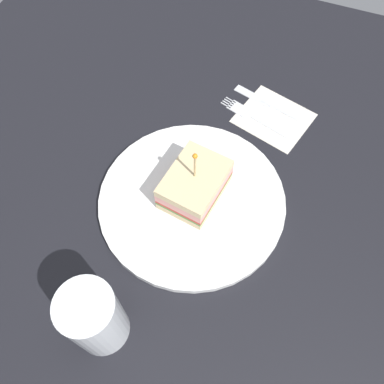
{
  "coord_description": "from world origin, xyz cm",
  "views": [
    {
      "loc": [
        -26.54,
        -10.31,
        53.46
      ],
      "look_at": [
        0.0,
        0.0,
        3.08
      ],
      "focal_mm": 38.51,
      "sensor_mm": 36.0,
      "label": 1
    }
  ],
  "objects_px": {
    "drink_glass": "(96,320)",
    "napkin": "(274,118)",
    "plate": "(192,201)",
    "sandwich_half_center": "(195,185)",
    "fork": "(247,113)",
    "knife": "(263,101)"
  },
  "relations": [
    {
      "from": "plate",
      "to": "fork",
      "type": "distance_m",
      "value": 0.19
    },
    {
      "from": "plate",
      "to": "drink_glass",
      "type": "bearing_deg",
      "value": 169.58
    },
    {
      "from": "napkin",
      "to": "fork",
      "type": "height_order",
      "value": "fork"
    },
    {
      "from": "drink_glass",
      "to": "napkin",
      "type": "xyz_separation_m",
      "value": [
        0.4,
        -0.11,
        -0.05
      ]
    },
    {
      "from": "drink_glass",
      "to": "knife",
      "type": "distance_m",
      "value": 0.44
    },
    {
      "from": "sandwich_half_center",
      "to": "knife",
      "type": "bearing_deg",
      "value": -10.97
    },
    {
      "from": "plate",
      "to": "knife",
      "type": "distance_m",
      "value": 0.23
    },
    {
      "from": "sandwich_half_center",
      "to": "knife",
      "type": "relative_size",
      "value": 0.88
    },
    {
      "from": "fork",
      "to": "knife",
      "type": "distance_m",
      "value": 0.04
    },
    {
      "from": "plate",
      "to": "drink_glass",
      "type": "distance_m",
      "value": 0.22
    },
    {
      "from": "drink_glass",
      "to": "napkin",
      "type": "height_order",
      "value": "drink_glass"
    },
    {
      "from": "plate",
      "to": "drink_glass",
      "type": "xyz_separation_m",
      "value": [
        -0.21,
        0.04,
        0.04
      ]
    },
    {
      "from": "plate",
      "to": "napkin",
      "type": "height_order",
      "value": "plate"
    },
    {
      "from": "sandwich_half_center",
      "to": "fork",
      "type": "bearing_deg",
      "value": -8.05
    },
    {
      "from": "plate",
      "to": "sandwich_half_center",
      "type": "bearing_deg",
      "value": -1.38
    },
    {
      "from": "drink_glass",
      "to": "sandwich_half_center",
      "type": "bearing_deg",
      "value": -9.98
    },
    {
      "from": "drink_glass",
      "to": "fork",
      "type": "distance_m",
      "value": 0.4
    },
    {
      "from": "plate",
      "to": "fork",
      "type": "height_order",
      "value": "plate"
    },
    {
      "from": "plate",
      "to": "napkin",
      "type": "relative_size",
      "value": 2.44
    },
    {
      "from": "plate",
      "to": "drink_glass",
      "type": "relative_size",
      "value": 2.37
    },
    {
      "from": "sandwich_half_center",
      "to": "drink_glass",
      "type": "distance_m",
      "value": 0.22
    },
    {
      "from": "napkin",
      "to": "knife",
      "type": "height_order",
      "value": "knife"
    }
  ]
}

